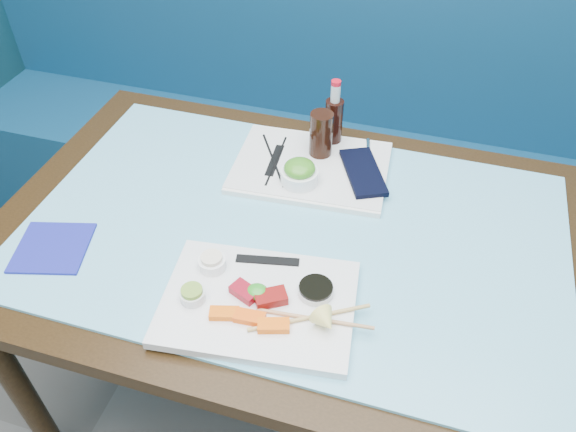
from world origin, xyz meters
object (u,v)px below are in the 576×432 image
(booth_bench, at_px, (354,154))
(dining_table, at_px, (293,256))
(serving_tray, at_px, (311,167))
(blue_napkin, at_px, (53,248))
(cola_bottle_body, at_px, (334,124))
(cola_glass, at_px, (321,134))
(seaweed_bowl, at_px, (299,176))
(sashimi_plate, at_px, (258,303))

(booth_bench, height_order, dining_table, booth_bench)
(serving_tray, bearing_deg, blue_napkin, -141.13)
(cola_bottle_body, bearing_deg, booth_bench, 91.10)
(cola_bottle_body, height_order, blue_napkin, cola_bottle_body)
(dining_table, xyz_separation_m, cola_bottle_body, (0.01, 0.35, 0.16))
(dining_table, height_order, cola_bottle_body, cola_bottle_body)
(cola_glass, distance_m, blue_napkin, 0.70)
(dining_table, relative_size, cola_bottle_body, 10.23)
(dining_table, distance_m, serving_tray, 0.25)
(booth_bench, distance_m, cola_bottle_body, 0.67)
(cola_glass, xyz_separation_m, cola_bottle_body, (0.02, 0.07, -0.01))
(cola_bottle_body, bearing_deg, dining_table, -91.57)
(booth_bench, bearing_deg, dining_table, -90.00)
(seaweed_bowl, height_order, blue_napkin, seaweed_bowl)
(sashimi_plate, distance_m, serving_tray, 0.46)
(seaweed_bowl, relative_size, cola_glass, 0.76)
(cola_glass, bearing_deg, dining_table, -88.40)
(dining_table, bearing_deg, blue_napkin, -156.61)
(cola_glass, distance_m, cola_bottle_body, 0.07)
(cola_glass, bearing_deg, blue_napkin, -134.62)
(sashimi_plate, xyz_separation_m, cola_bottle_body, (0.01, 0.58, 0.06))
(booth_bench, xyz_separation_m, cola_glass, (-0.01, -0.56, 0.46))
(dining_table, height_order, sashimi_plate, sashimi_plate)
(blue_napkin, bearing_deg, seaweed_bowl, 37.88)
(dining_table, bearing_deg, cola_bottle_body, 88.43)
(sashimi_plate, relative_size, blue_napkin, 2.47)
(dining_table, bearing_deg, sashimi_plate, -90.99)
(cola_bottle_body, distance_m, blue_napkin, 0.76)
(sashimi_plate, relative_size, seaweed_bowl, 4.12)
(booth_bench, distance_m, sashimi_plate, 1.14)
(seaweed_bowl, height_order, cola_bottle_body, cola_bottle_body)
(booth_bench, relative_size, blue_napkin, 19.38)
(cola_bottle_body, bearing_deg, cola_glass, -104.46)
(seaweed_bowl, distance_m, blue_napkin, 0.59)
(sashimi_plate, bearing_deg, cola_glass, 83.77)
(serving_tray, relative_size, seaweed_bowl, 4.19)
(cola_glass, xyz_separation_m, blue_napkin, (-0.49, -0.49, -0.07))
(serving_tray, bearing_deg, booth_bench, 84.63)
(sashimi_plate, bearing_deg, booth_bench, 83.14)
(serving_tray, distance_m, seaweed_bowl, 0.08)
(seaweed_bowl, xyz_separation_m, blue_napkin, (-0.47, -0.36, -0.03))
(dining_table, height_order, blue_napkin, blue_napkin)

